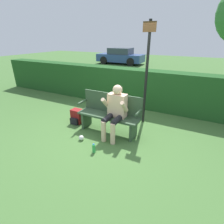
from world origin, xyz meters
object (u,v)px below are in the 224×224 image
object	(u,v)px
person_seated	(115,109)
water_bottle	(94,148)
backpack	(77,117)
signpost	(147,71)
parked_car	(120,56)
park_bench	(110,113)

from	to	relation	value
person_seated	water_bottle	bearing A→B (deg)	-95.84
person_seated	water_bottle	distance (m)	1.02
backpack	signpost	xyz separation A→B (m)	(1.60, 0.90, 1.24)
signpost	parked_car	xyz separation A→B (m)	(-5.28, 9.97, -0.80)
park_bench	backpack	xyz separation A→B (m)	(-1.02, -0.02, -0.30)
park_bench	person_seated	size ratio (longest dim) A/B	1.27
person_seated	parked_car	bearing A→B (deg)	114.10
person_seated	signpost	bearing A→B (deg)	69.87
water_bottle	person_seated	bearing A→B (deg)	84.16
park_bench	water_bottle	bearing A→B (deg)	-82.11
person_seated	parked_car	distance (m)	12.03
park_bench	backpack	bearing A→B (deg)	-179.15
park_bench	signpost	distance (m)	1.42
backpack	parked_car	distance (m)	11.48
park_bench	water_bottle	size ratio (longest dim) A/B	7.59
backpack	signpost	bearing A→B (deg)	29.25
parked_car	backpack	bearing A→B (deg)	-72.50
signpost	water_bottle	bearing A→B (deg)	-103.92
person_seated	water_bottle	world-z (taller)	person_seated
park_bench	signpost	bearing A→B (deg)	56.36
water_bottle	parked_car	distance (m)	12.77
person_seated	backpack	xyz separation A→B (m)	(-1.23, 0.11, -0.50)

